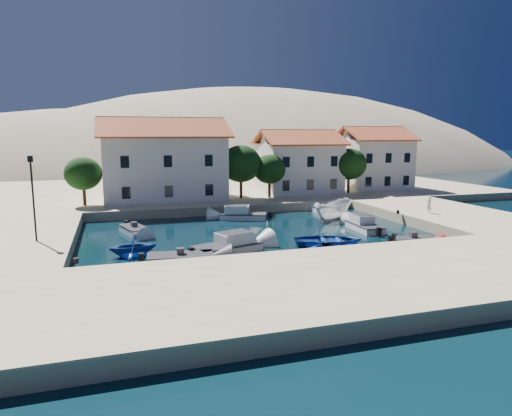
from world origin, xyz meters
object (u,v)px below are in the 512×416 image
Objects in this scene: cabin_cruiser_east at (364,225)px; building_mid at (298,161)px; pedestrian at (429,205)px; building_right at (373,157)px; building_left at (163,158)px; boat_east at (333,220)px; cabin_cruiser_south at (227,246)px; lamppost at (33,190)px; rowboat_south at (329,245)px.

building_mid is at bearing -1.98° from cabin_cruiser_east.
pedestrian reaches higher than cabin_cruiser_east.
building_mid is 1.11× the size of building_right.
building_right is at bearing 3.81° from building_left.
building_left is 30.07m from building_right.
pedestrian is (8.16, -4.48, 1.81)m from boat_east.
pedestrian is at bearing -73.46° from building_mid.
building_mid reaches higher than cabin_cruiser_south.
building_right is 38.31m from cabin_cruiser_south.
cabin_cruiser_south is 1.21× the size of cabin_cruiser_east.
pedestrian is at bearing -77.30° from cabin_cruiser_east.
pedestrian is at bearing 2.27° from lamppost.
cabin_cruiser_east is (27.39, 0.16, -4.28)m from lamppost.
cabin_cruiser_south is 8.20m from rowboat_south.
building_left is at bearing -176.19° from building_right.
building_mid reaches higher than pedestrian.
building_right is 1.52× the size of lamppost.
pedestrian reaches higher than rowboat_south.
building_right reaches higher than building_mid.
building_right is 21.81m from pedestrian.
building_left is at bearing 60.10° from lamppost.
boat_east reaches higher than rowboat_south.
building_mid is at bearing -3.17° from rowboat_south.
building_mid reaches higher than boat_east.
cabin_cruiser_east is at bearing -4.82° from pedestrian.
cabin_cruiser_east is at bearing -3.37° from cabin_cruiser_south.
cabin_cruiser_south is 22.45m from pedestrian.
building_left is at bearing 76.10° from cabin_cruiser_south.
rowboat_south is at bearing 121.63° from boat_east.
cabin_cruiser_south is at bearing -15.15° from lamppost.
building_left is at bearing -176.82° from building_mid.
rowboat_south is (-19.84, -26.06, -5.47)m from building_right.
cabin_cruiser_south is 14.42m from cabin_cruiser_east.
building_mid is 1.85× the size of boat_east.
building_left reaches higher than lamppost.
building_mid is 12.04m from building_right.
lamppost is 1.10× the size of boat_east.
lamppost is (-11.50, -20.00, -1.18)m from building_left.
cabin_cruiser_east is at bearing -51.31° from building_left.
cabin_cruiser_east reaches higher than rowboat_south.
cabin_cruiser_east is 0.82× the size of boat_east.
cabin_cruiser_south is at bearing -85.21° from building_left.
boat_east is at bearing -131.67° from building_right.
pedestrian is (-6.18, -20.60, -3.66)m from building_right.
building_right is 22.25m from boat_east.
rowboat_south is (21.66, -4.06, -4.75)m from lamppost.
building_right is at bearing 4.76° from building_mid.
pedestrian is at bearing -106.70° from building_right.
cabin_cruiser_east is 5.75m from boat_east.
lamppost is 14.61m from cabin_cruiser_south.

